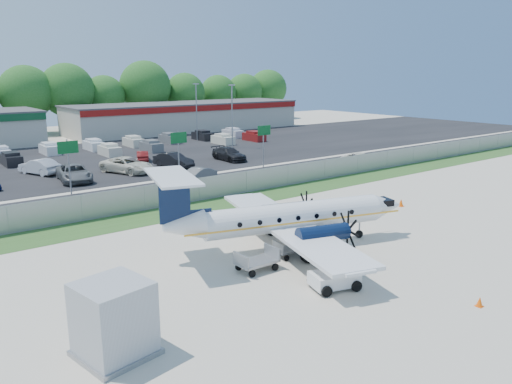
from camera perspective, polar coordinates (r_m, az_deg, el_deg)
ground at (r=32.27m, az=6.50°, el=-5.96°), size 170.00×170.00×0.00m
grass_verge at (r=41.35m, az=-5.04°, el=-1.55°), size 170.00×4.00×0.02m
access_road at (r=47.25m, az=-9.59°, el=0.22°), size 170.00×8.00×0.02m
parking_lot at (r=66.25m, az=-18.14°, el=3.52°), size 170.00×32.00×0.02m
perimeter_fence at (r=42.76m, az=-6.51°, el=0.29°), size 120.00×0.06×1.99m
building_east at (r=96.55m, az=-7.96°, el=8.55°), size 44.40×12.40×5.24m
sign_left at (r=47.20m, az=-20.65°, el=3.98°), size 1.80×0.26×5.00m
sign_mid at (r=51.37m, az=-8.83°, el=5.39°), size 1.80×0.26×5.00m
sign_right at (r=57.38m, az=0.91°, el=6.38°), size 1.80×0.26×5.00m
light_pole_ne at (r=72.87m, az=-2.76°, el=9.16°), size 0.90×0.35×9.09m
light_pole_se at (r=81.28m, az=-6.82°, el=9.52°), size 0.90×0.35×9.09m
tree_line at (r=98.75m, az=-24.79°, el=6.02°), size 112.00×6.00×14.00m
aircraft at (r=30.95m, az=3.76°, el=-2.87°), size 16.89×16.49×5.16m
pushback_tug at (r=25.97m, az=9.14°, el=-9.53°), size 2.67×2.24×1.28m
baggage_cart_near at (r=30.02m, az=4.03°, el=-6.46°), size 2.05×1.39×1.01m
baggage_cart_far at (r=27.81m, az=0.10°, el=-7.88°), size 2.28×1.39×1.19m
service_container at (r=20.47m, az=-15.93°, el=-14.07°), size 3.12×3.12×2.98m
cone_nose at (r=42.63m, az=16.24°, el=-1.19°), size 0.43×0.43×0.61m
cone_port_wing at (r=26.12m, az=24.19°, el=-11.39°), size 0.33×0.33×0.47m
cone_starboard_wing at (r=35.94m, az=5.02°, el=-3.51°), size 0.32×0.32×0.46m
road_car_mid at (r=49.76m, az=-6.79°, el=0.97°), size 4.87×2.81×1.52m
road_car_east at (r=60.68m, az=12.03°, el=3.03°), size 5.71×3.54×1.47m
parked_car_b at (r=53.67m, az=-20.00°, el=1.16°), size 3.62×6.44×1.70m
parked_car_c at (r=56.53m, az=-14.47°, el=2.14°), size 5.09×6.83×1.72m
parked_car_d at (r=58.74m, az=-9.38°, el=2.80°), size 3.27×5.41×1.69m
parked_car_e at (r=62.65m, az=-3.10°, el=3.62°), size 2.27×5.55×1.61m
parked_car_f at (r=58.79m, az=-23.44°, el=1.87°), size 3.56×5.41×1.69m
parked_car_g at (r=63.73m, az=-12.82°, el=3.48°), size 2.72×4.10×1.28m
far_parking_rows at (r=70.94m, az=-19.50°, el=4.03°), size 56.00×10.00×1.60m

